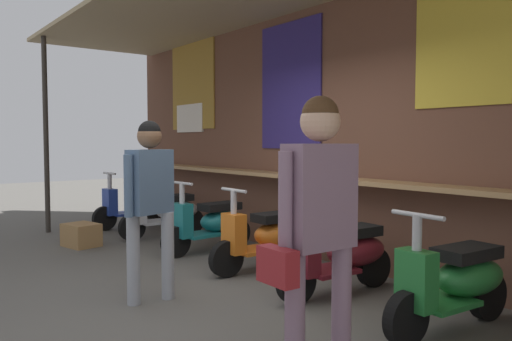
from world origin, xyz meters
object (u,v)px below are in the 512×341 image
scooter_teal (213,223)px  scooter_green (457,281)px  merchandise_crate (81,235)px  scooter_orange (268,236)px  scooter_maroon (343,254)px  scooter_blue (137,204)px  shopper_browsing (150,191)px  scooter_silver (168,212)px  shopper_with_handbag (318,212)px

scooter_teal → scooter_green: bearing=86.6°
merchandise_crate → scooter_orange: bearing=26.7°
scooter_maroon → scooter_green: 1.20m
scooter_blue → shopper_browsing: 4.29m
scooter_orange → scooter_blue: bearing=-88.8°
shopper_browsing → scooter_green: bearing=-158.4°
scooter_silver → merchandise_crate: 1.33m
scooter_green → merchandise_crate: size_ratio=2.92×
scooter_teal → scooter_blue: bearing=-93.4°
scooter_orange → shopper_with_handbag: shopper_with_handbag is taller
scooter_teal → scooter_green: same height
scooter_silver → merchandise_crate: scooter_silver is taller
scooter_silver → scooter_orange: 2.51m
scooter_green → shopper_browsing: size_ratio=0.84×
scooter_maroon → shopper_browsing: 1.95m
scooter_teal → scooter_orange: bearing=86.6°
scooter_teal → scooter_orange: same height
scooter_blue → merchandise_crate: scooter_blue is taller
scooter_orange → shopper_browsing: shopper_browsing is taller
scooter_maroon → merchandise_crate: bearing=-67.0°
scooter_blue → scooter_green: (6.03, -0.00, 0.00)m
scooter_teal → scooter_maroon: (2.37, -0.00, 0.00)m
scooter_maroon → shopper_with_handbag: size_ratio=0.80×
shopper_with_handbag → scooter_silver: bearing=163.9°
scooter_teal → shopper_with_handbag: size_ratio=0.80×
merchandise_crate → shopper_browsing: bearing=-5.9°
scooter_maroon → scooter_blue: bearing=-86.2°
scooter_blue → scooter_orange: 3.66m
merchandise_crate → scooter_silver: bearing=85.9°
scooter_maroon → merchandise_crate: 4.00m
scooter_orange → merchandise_crate: scooter_orange is taller
merchandise_crate → scooter_maroon: bearing=19.1°
scooter_blue → scooter_maroon: bearing=87.8°
scooter_teal → shopper_browsing: bearing=39.0°
scooter_orange → merchandise_crate: (-2.60, -1.31, -0.23)m
scooter_teal → merchandise_crate: 1.93m
scooter_blue → scooter_maroon: size_ratio=1.00×
scooter_silver → shopper_browsing: size_ratio=0.84×
scooter_teal → scooter_maroon: bearing=86.6°
shopper_browsing → scooter_silver: bearing=-45.8°
scooter_blue → scooter_teal: 2.46m
scooter_blue → merchandise_crate: 1.70m
scooter_silver → scooter_maroon: 3.68m
scooter_silver → scooter_orange: same height
scooter_silver → scooter_maroon: (3.68, -0.00, 0.00)m
scooter_blue → scooter_silver: bearing=87.8°
shopper_with_handbag → shopper_browsing: (-2.16, -0.03, -0.04)m
scooter_teal → merchandise_crate: scooter_teal is taller
shopper_with_handbag → scooter_teal: bearing=158.2°
scooter_blue → scooter_teal: size_ratio=1.00×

